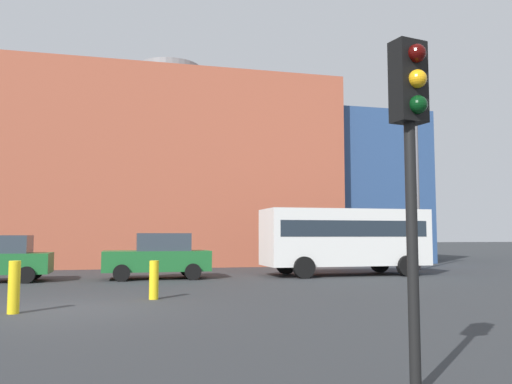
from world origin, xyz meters
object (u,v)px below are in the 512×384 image
(white_bus, at_px, (344,236))
(bollard_yellow_1, at_px, (14,287))
(bollard_yellow_0, at_px, (154,280))
(street_lamp, at_px, (417,177))
(parked_car_2, at_px, (158,256))
(traffic_light_near_right, at_px, (411,131))

(white_bus, distance_m, bollard_yellow_1, 13.90)
(bollard_yellow_0, relative_size, street_lamp, 0.13)
(parked_car_2, xyz_separation_m, bollard_yellow_0, (-0.50, -6.47, -0.36))
(parked_car_2, height_order, bollard_yellow_0, parked_car_2)
(traffic_light_near_right, xyz_separation_m, bollard_yellow_1, (-5.22, 7.12, -2.22))
(parked_car_2, height_order, white_bus, white_bus)
(white_bus, xyz_separation_m, bollard_yellow_0, (-8.14, -6.42, -1.12))
(parked_car_2, relative_size, bollard_yellow_0, 4.02)
(white_bus, height_order, bollard_yellow_0, white_bus)
(parked_car_2, bearing_deg, white_bus, 179.59)
(white_bus, relative_size, street_lamp, 0.86)
(traffic_light_near_right, height_order, bollard_yellow_0, traffic_light_near_right)
(white_bus, bearing_deg, traffic_light_near_right, 68.85)
(bollard_yellow_0, distance_m, street_lamp, 16.21)
(parked_car_2, distance_m, traffic_light_near_right, 15.61)
(white_bus, xyz_separation_m, street_lamp, (4.91, 2.34, 2.85))
(traffic_light_near_right, xyz_separation_m, bollard_yellow_0, (-2.21, 8.92, -2.27))
(traffic_light_near_right, xyz_separation_m, street_lamp, (10.84, 17.68, 1.70))
(bollard_yellow_0, relative_size, bollard_yellow_1, 0.90)
(traffic_light_near_right, relative_size, bollard_yellow_1, 3.40)
(traffic_light_near_right, relative_size, bollard_yellow_0, 3.79)
(parked_car_2, height_order, bollard_yellow_1, parked_car_2)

